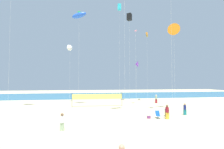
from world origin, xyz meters
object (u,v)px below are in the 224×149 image
beachgoer_maroon_shirt (167,111)px  kite_blue_inflatable (79,15)px  kite_orange_tube (147,35)px  kite_violet_delta (136,64)px  beach_handbag (149,117)px  beachgoer_navy_shirt (185,109)px  kite_black_box (129,17)px  kite_white_delta (70,48)px  beachgoer_sage_shirt (156,99)px  beachgoer_white_shirt (62,121)px  volleyball_net (98,97)px  kite_cyan_box (119,7)px  trash_barrel (167,113)px  kite_orange_delta (174,30)px  kite_pink_diamond (135,34)px  folding_beach_chair (158,114)px

beachgoer_maroon_shirt → kite_blue_inflatable: (-10.98, 9.58, 14.92)m
kite_orange_tube → kite_violet_delta: (-3.03, -2.50, -6.42)m
beach_handbag → kite_orange_tube: size_ratio=0.03×
beachgoer_navy_shirt → kite_black_box: (-4.54, 11.34, 16.64)m
kite_white_delta → beachgoer_maroon_shirt: bearing=-47.8°
beachgoer_sage_shirt → kite_violet_delta: 8.27m
beachgoer_white_shirt → beachgoer_navy_shirt: bearing=-166.2°
beachgoer_sage_shirt → kite_orange_tube: (-1.53, 0.77, 13.09)m
beachgoer_sage_shirt → kite_black_box: size_ratio=0.09×
volleyball_net → beach_handbag: size_ratio=22.32×
beachgoer_navy_shirt → kite_orange_tube: size_ratio=0.11×
kite_cyan_box → beachgoer_navy_shirt: bearing=-68.2°
volleyball_net → kite_blue_inflatable: bearing=-173.9°
trash_barrel → kite_orange_delta: 12.29m
kite_white_delta → beachgoer_sage_shirt: bearing=-6.3°
trash_barrel → volleyball_net: bearing=133.4°
beachgoer_sage_shirt → kite_orange_tube: size_ratio=0.12×
kite_blue_inflatable → kite_orange_delta: bearing=-21.1°
volleyball_net → beachgoer_sage_shirt: bearing=12.3°
kite_black_box → kite_blue_inflatable: 10.49m
beach_handbag → kite_black_box: 21.39m
kite_blue_inflatable → kite_cyan_box: bearing=39.9°
trash_barrel → kite_blue_inflatable: size_ratio=0.06×
kite_violet_delta → kite_pink_diamond: (0.94, 3.78, 6.93)m
trash_barrel → kite_blue_inflatable: bearing=143.9°
beachgoer_maroon_shirt → kite_blue_inflatable: bearing=-145.4°
beachgoer_sage_shirt → kite_orange_tube: bearing=89.4°
beachgoer_white_shirt → kite_orange_delta: bearing=-158.2°
kite_cyan_box → kite_orange_delta: bearing=-64.6°
kite_pink_diamond → kite_orange_tube: bearing=-31.4°
folding_beach_chair → kite_pink_diamond: kite_pink_diamond is taller
folding_beach_chair → kite_violet_delta: size_ratio=0.11×
kite_orange_tube → kite_white_delta: bearing=175.8°
folding_beach_chair → kite_cyan_box: size_ratio=0.04×
beach_handbag → kite_cyan_box: (-0.54, 16.10, 20.95)m
trash_barrel → kite_blue_inflatable: 20.95m
folding_beach_chair → kite_cyan_box: bearing=86.6°
folding_beach_chair → beach_handbag: bearing=168.8°
beachgoer_navy_shirt → beachgoer_white_shirt: 15.44m
volleyball_net → kite_pink_diamond: size_ratio=0.57×
kite_black_box → kite_pink_diamond: bearing=42.0°
kite_violet_delta → kite_orange_delta: bearing=-60.8°
beachgoer_navy_shirt → folding_beach_chair: (-4.27, -1.24, -0.35)m
kite_violet_delta → beach_handbag: bearing=-99.0°
kite_white_delta → beach_handbag: bearing=-51.7°
beach_handbag → kite_blue_inflatable: (-8.91, 9.10, 15.65)m
kite_orange_tube → kite_black_box: (-3.80, -0.26, 3.46)m
volleyball_net → beach_handbag: bearing=-59.0°
kite_cyan_box → kite_pink_diamond: size_ratio=1.42×
trash_barrel → kite_blue_inflatable: (-11.54, 8.42, 15.32)m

